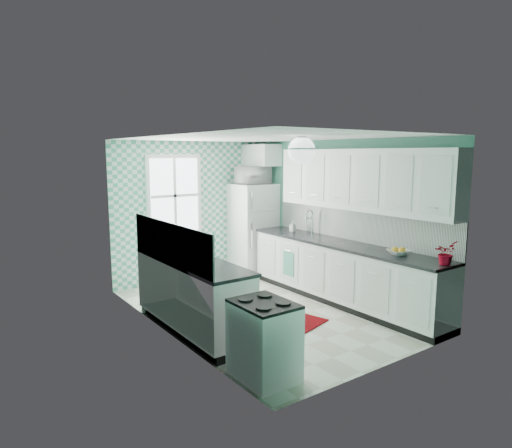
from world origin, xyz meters
TOP-DOWN VIEW (x-y plane):
  - floor at (0.00, 0.00)m, footprint 3.00×4.40m
  - ceiling at (0.00, 0.00)m, footprint 3.00×4.40m
  - wall_back at (0.00, 2.21)m, footprint 3.00×0.02m
  - wall_front at (0.00, -2.21)m, footprint 3.00×0.02m
  - wall_left at (-1.51, 0.00)m, footprint 0.02×4.40m
  - wall_right at (1.51, 0.00)m, footprint 0.02×4.40m
  - accent_wall at (0.00, 2.19)m, footprint 3.00×0.01m
  - window at (-0.35, 2.16)m, footprint 1.04×0.05m
  - backsplash_right at (1.49, -0.40)m, footprint 0.02×3.60m
  - backsplash_left at (-1.49, -0.07)m, footprint 0.02×2.15m
  - upper_cabinets_right at (1.33, -0.60)m, footprint 0.33×3.20m
  - upper_cabinet_fridge at (1.30, 1.83)m, footprint 0.40×0.74m
  - ceiling_light at (0.00, -0.80)m, footprint 0.34×0.34m
  - base_cabinets_right at (1.20, -0.40)m, footprint 0.60×3.60m
  - countertop_right at (1.19, -0.40)m, footprint 0.63×3.60m
  - base_cabinets_left at (-1.20, -0.07)m, footprint 0.60×2.15m
  - countertop_left at (-1.19, -0.07)m, footprint 0.63×2.15m
  - fridge at (1.11, 1.83)m, footprint 0.75×0.74m
  - stove at (-1.20, -1.64)m, footprint 0.53×0.66m
  - sink at (1.20, 0.48)m, footprint 0.52×0.44m
  - rug at (-0.01, -0.45)m, footprint 1.01×1.23m
  - dish_towel at (0.89, 0.49)m, footprint 0.08×0.26m
  - fruit_bowl at (1.20, -1.43)m, footprint 0.34×0.34m
  - potted_plant at (1.20, -2.10)m, footprint 0.30×0.27m
  - soap_bottle at (1.25, 0.83)m, footprint 0.09×0.10m
  - microwave at (1.11, 1.83)m, footprint 0.61×0.42m

SIDE VIEW (x-z plane):
  - floor at x=0.00m, z-range -0.02..0.00m
  - rug at x=-0.01m, z-range 0.00..0.02m
  - stove at x=-1.20m, z-range 0.02..0.81m
  - base_cabinets_right at x=1.20m, z-range 0.00..0.90m
  - base_cabinets_left at x=-1.20m, z-range 0.00..0.90m
  - dish_towel at x=0.89m, z-range 0.28..0.68m
  - fridge at x=1.11m, z-range 0.00..1.72m
  - countertop_right at x=1.19m, z-range 0.90..0.94m
  - countertop_left at x=-1.19m, z-range 0.90..0.94m
  - sink at x=1.20m, z-range 0.66..1.20m
  - fruit_bowl at x=1.20m, z-range 0.94..1.01m
  - soap_bottle at x=1.25m, z-range 0.94..1.12m
  - potted_plant at x=1.20m, z-range 0.94..1.24m
  - backsplash_right at x=1.49m, z-range 0.94..1.45m
  - backsplash_left at x=-1.49m, z-range 0.94..1.45m
  - wall_back at x=0.00m, z-range 0.00..2.50m
  - wall_front at x=0.00m, z-range 0.00..2.50m
  - wall_left at x=-1.51m, z-range 0.00..2.50m
  - wall_right at x=1.51m, z-range 0.00..2.50m
  - accent_wall at x=0.00m, z-range 0.00..2.50m
  - window at x=-0.35m, z-range 0.83..2.27m
  - microwave at x=1.11m, z-range 1.72..2.05m
  - upper_cabinets_right at x=1.33m, z-range 1.45..2.35m
  - upper_cabinet_fridge at x=1.30m, z-range 2.05..2.45m
  - ceiling_light at x=0.00m, z-range 2.15..2.50m
  - ceiling at x=0.00m, z-range 2.50..2.52m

